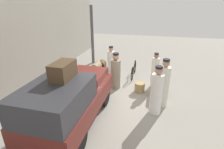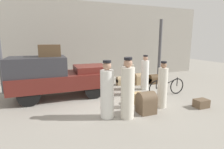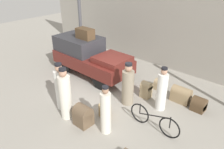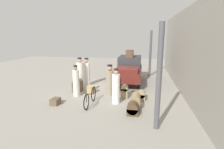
{
  "view_description": "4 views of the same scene",
  "coord_description": "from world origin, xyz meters",
  "px_view_note": "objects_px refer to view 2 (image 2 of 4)",
  "views": [
    {
      "loc": [
        -6.06,
        -1.38,
        3.62
      ],
      "look_at": [
        0.2,
        0.2,
        0.95
      ],
      "focal_mm": 28.0,
      "sensor_mm": 36.0,
      "label": 1
    },
    {
      "loc": [
        -2.27,
        -6.28,
        2.31
      ],
      "look_at": [
        0.2,
        0.2,
        0.95
      ],
      "focal_mm": 28.0,
      "sensor_mm": 36.0,
      "label": 2
    },
    {
      "loc": [
        5.09,
        -5.29,
        4.68
      ],
      "look_at": [
        0.2,
        0.2,
        0.95
      ],
      "focal_mm": 35.0,
      "sensor_mm": 36.0,
      "label": 3
    },
    {
      "loc": [
        9.66,
        1.91,
        3.06
      ],
      "look_at": [
        0.2,
        0.2,
        0.95
      ],
      "focal_mm": 28.0,
      "sensor_mm": 36.0,
      "label": 4
    }
  ],
  "objects_px": {
    "suitcase_tan_flat": "(153,79)",
    "suitcase_small_leather": "(146,102)",
    "truck": "(56,75)",
    "trunk_on_truck_roof": "(49,51)",
    "bicycle": "(167,87)",
    "trunk_barrel_dark": "(126,82)",
    "porter_with_bicycle": "(128,78)",
    "trunk_large_brown": "(121,81)",
    "suitcase_black_upright": "(201,103)",
    "porter_standing_middle": "(162,87)",
    "wicker_basket": "(138,98)",
    "trunk_umber_medium": "(141,79)",
    "porter_carrying_trunk": "(107,92)",
    "conductor_in_dark_uniform": "(128,91)",
    "porter_lifting_near_truck": "(145,74)"
  },
  "relations": [
    {
      "from": "truck",
      "to": "trunk_umber_medium",
      "type": "height_order",
      "value": "truck"
    },
    {
      "from": "porter_lifting_near_truck",
      "to": "porter_carrying_trunk",
      "type": "relative_size",
      "value": 0.94
    },
    {
      "from": "porter_carrying_trunk",
      "to": "trunk_umber_medium",
      "type": "height_order",
      "value": "porter_carrying_trunk"
    },
    {
      "from": "trunk_large_brown",
      "to": "suitcase_small_leather",
      "type": "xyz_separation_m",
      "value": [
        -0.7,
        -3.6,
        0.13
      ]
    },
    {
      "from": "suitcase_black_upright",
      "to": "trunk_large_brown",
      "type": "bearing_deg",
      "value": 109.26
    },
    {
      "from": "wicker_basket",
      "to": "trunk_large_brown",
      "type": "distance_m",
      "value": 2.83
    },
    {
      "from": "bicycle",
      "to": "suitcase_tan_flat",
      "type": "distance_m",
      "value": 2.06
    },
    {
      "from": "trunk_umber_medium",
      "to": "suitcase_black_upright",
      "type": "distance_m",
      "value": 3.64
    },
    {
      "from": "porter_standing_middle",
      "to": "suitcase_small_leather",
      "type": "relative_size",
      "value": 2.27
    },
    {
      "from": "conductor_in_dark_uniform",
      "to": "porter_standing_middle",
      "type": "bearing_deg",
      "value": 12.57
    },
    {
      "from": "bicycle",
      "to": "suitcase_black_upright",
      "type": "height_order",
      "value": "bicycle"
    },
    {
      "from": "trunk_barrel_dark",
      "to": "wicker_basket",
      "type": "bearing_deg",
      "value": -102.01
    },
    {
      "from": "trunk_barrel_dark",
      "to": "conductor_in_dark_uniform",
      "type": "bearing_deg",
      "value": -114.89
    },
    {
      "from": "porter_lifting_near_truck",
      "to": "truck",
      "type": "bearing_deg",
      "value": 176.16
    },
    {
      "from": "porter_carrying_trunk",
      "to": "suitcase_small_leather",
      "type": "bearing_deg",
      "value": -6.16
    },
    {
      "from": "suitcase_small_leather",
      "to": "trunk_umber_medium",
      "type": "distance_m",
      "value": 3.77
    },
    {
      "from": "conductor_in_dark_uniform",
      "to": "suitcase_small_leather",
      "type": "distance_m",
      "value": 0.87
    },
    {
      "from": "wicker_basket",
      "to": "suitcase_tan_flat",
      "type": "height_order",
      "value": "suitcase_tan_flat"
    },
    {
      "from": "suitcase_tan_flat",
      "to": "suitcase_small_leather",
      "type": "relative_size",
      "value": 0.71
    },
    {
      "from": "wicker_basket",
      "to": "suitcase_tan_flat",
      "type": "bearing_deg",
      "value": 46.85
    },
    {
      "from": "trunk_large_brown",
      "to": "suitcase_black_upright",
      "type": "bearing_deg",
      "value": -70.74
    },
    {
      "from": "truck",
      "to": "porter_standing_middle",
      "type": "xyz_separation_m",
      "value": [
        3.36,
        -2.45,
        -0.18
      ]
    },
    {
      "from": "wicker_basket",
      "to": "porter_with_bicycle",
      "type": "xyz_separation_m",
      "value": [
        0.12,
        1.1,
        0.53
      ]
    },
    {
      "from": "trunk_umber_medium",
      "to": "porter_carrying_trunk",
      "type": "bearing_deg",
      "value": -133.35
    },
    {
      "from": "porter_standing_middle",
      "to": "trunk_umber_medium",
      "type": "xyz_separation_m",
      "value": [
        0.97,
        3.11,
        -0.44
      ]
    },
    {
      "from": "wicker_basket",
      "to": "truck",
      "type": "bearing_deg",
      "value": 145.99
    },
    {
      "from": "porter_standing_middle",
      "to": "suitcase_tan_flat",
      "type": "height_order",
      "value": "porter_standing_middle"
    },
    {
      "from": "conductor_in_dark_uniform",
      "to": "trunk_umber_medium",
      "type": "bearing_deg",
      "value": 54.36
    },
    {
      "from": "suitcase_small_leather",
      "to": "trunk_large_brown",
      "type": "bearing_deg",
      "value": 78.97
    },
    {
      "from": "porter_with_bicycle",
      "to": "suitcase_tan_flat",
      "type": "height_order",
      "value": "porter_with_bicycle"
    },
    {
      "from": "bicycle",
      "to": "porter_lifting_near_truck",
      "type": "xyz_separation_m",
      "value": [
        -0.41,
        1.11,
        0.39
      ]
    },
    {
      "from": "porter_standing_middle",
      "to": "conductor_in_dark_uniform",
      "type": "relative_size",
      "value": 0.88
    },
    {
      "from": "conductor_in_dark_uniform",
      "to": "porter_with_bicycle",
      "type": "distance_m",
      "value": 2.26
    },
    {
      "from": "wicker_basket",
      "to": "trunk_umber_medium",
      "type": "height_order",
      "value": "trunk_umber_medium"
    },
    {
      "from": "bicycle",
      "to": "suitcase_small_leather",
      "type": "xyz_separation_m",
      "value": [
        -1.82,
        -1.31,
        -0.0
      ]
    },
    {
      "from": "trunk_barrel_dark",
      "to": "suitcase_small_leather",
      "type": "distance_m",
      "value": 2.79
    },
    {
      "from": "conductor_in_dark_uniform",
      "to": "suitcase_tan_flat",
      "type": "height_order",
      "value": "conductor_in_dark_uniform"
    },
    {
      "from": "truck",
      "to": "suitcase_tan_flat",
      "type": "height_order",
      "value": "truck"
    },
    {
      "from": "truck",
      "to": "trunk_on_truck_roof",
      "type": "distance_m",
      "value": 1.0
    },
    {
      "from": "trunk_barrel_dark",
      "to": "suitcase_small_leather",
      "type": "relative_size",
      "value": 0.94
    },
    {
      "from": "truck",
      "to": "wicker_basket",
      "type": "xyz_separation_m",
      "value": [
        2.77,
        -1.87,
        -0.72
      ]
    },
    {
      "from": "truck",
      "to": "suitcase_black_upright",
      "type": "height_order",
      "value": "truck"
    },
    {
      "from": "truck",
      "to": "trunk_on_truck_roof",
      "type": "bearing_deg",
      "value": -180.0
    },
    {
      "from": "wicker_basket",
      "to": "trunk_large_brown",
      "type": "xyz_separation_m",
      "value": [
        0.52,
        2.78,
        0.02
      ]
    },
    {
      "from": "suitcase_tan_flat",
      "to": "suitcase_small_leather",
      "type": "bearing_deg",
      "value": -127.16
    },
    {
      "from": "conductor_in_dark_uniform",
      "to": "suitcase_small_leather",
      "type": "xyz_separation_m",
      "value": [
        0.72,
        0.1,
        -0.48
      ]
    },
    {
      "from": "porter_lifting_near_truck",
      "to": "suitcase_tan_flat",
      "type": "bearing_deg",
      "value": 38.28
    },
    {
      "from": "trunk_on_truck_roof",
      "to": "suitcase_small_leather",
      "type": "bearing_deg",
      "value": -44.21
    },
    {
      "from": "truck",
      "to": "porter_lifting_near_truck",
      "type": "bearing_deg",
      "value": -3.84
    },
    {
      "from": "bicycle",
      "to": "trunk_barrel_dark",
      "type": "relative_size",
      "value": 2.62
    }
  ]
}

